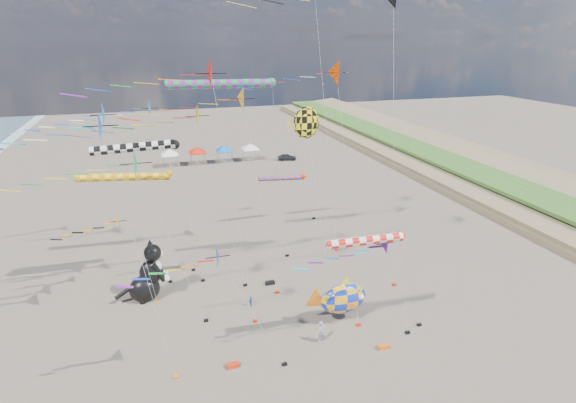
% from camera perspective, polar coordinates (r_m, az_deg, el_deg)
% --- Properties ---
extents(ground, '(260.00, 260.00, 0.00)m').
position_cam_1_polar(ground, '(32.94, 3.88, -22.65)').
color(ground, brown).
rests_on(ground, ground).
extents(delta_kite_0, '(9.84, 1.69, 9.16)m').
position_cam_1_polar(delta_kite_0, '(33.77, 11.09, -5.59)').
color(delta_kite_0, '#7018A1').
rests_on(delta_kite_0, ground).
extents(delta_kite_1, '(11.48, 2.50, 15.12)m').
position_cam_1_polar(delta_kite_1, '(33.55, -18.12, 4.02)').
color(delta_kite_1, '#209956').
rests_on(delta_kite_1, ground).
extents(delta_kite_2, '(9.15, 1.53, 7.79)m').
position_cam_1_polar(delta_kite_2, '(43.03, -22.00, -2.87)').
color(delta_kite_2, '#FFA51B').
rests_on(delta_kite_2, ground).
extents(delta_kite_4, '(12.77, 2.11, 17.50)m').
position_cam_1_polar(delta_kite_4, '(37.58, -14.05, 9.95)').
color(delta_kite_4, yellow).
rests_on(delta_kite_4, ground).
extents(delta_kite_5, '(10.27, 1.69, 10.47)m').
position_cam_1_polar(delta_kite_5, '(28.59, -11.23, -7.60)').
color(delta_kite_5, '#162EBE').
rests_on(delta_kite_5, ground).
extents(delta_kite_6, '(8.44, 2.16, 18.03)m').
position_cam_1_polar(delta_kite_6, '(36.96, -23.23, 9.69)').
color(delta_kite_6, blue).
rests_on(delta_kite_6, ground).
extents(delta_kite_7, '(10.91, 2.04, 16.49)m').
position_cam_1_polar(delta_kite_7, '(49.20, -18.23, 10.72)').
color(delta_kite_7, '#1684C8').
rests_on(delta_kite_7, ground).
extents(delta_kite_8, '(11.55, 2.22, 18.87)m').
position_cam_1_polar(delta_kite_8, '(35.71, -7.54, 12.04)').
color(delta_kite_8, orange).
rests_on(delta_kite_8, ground).
extents(delta_kite_9, '(12.75, 2.78, 20.61)m').
position_cam_1_polar(delta_kite_9, '(45.75, 5.03, 15.85)').
color(delta_kite_9, '#D63900').
rests_on(delta_kite_9, ground).
extents(delta_kite_10, '(12.10, 2.35, 21.31)m').
position_cam_1_polar(delta_kite_10, '(31.31, -12.83, 15.04)').
color(delta_kite_10, red).
rests_on(delta_kite_10, ground).
extents(delta_kite_12, '(8.80, 1.98, 18.94)m').
position_cam_1_polar(delta_kite_12, '(26.90, -23.64, 8.30)').
color(delta_kite_12, blue).
rests_on(delta_kite_12, ground).
extents(windsock_0, '(7.37, 0.70, 9.17)m').
position_cam_1_polar(windsock_0, '(32.51, 10.31, -4.92)').
color(windsock_0, red).
rests_on(windsock_0, ground).
extents(windsock_1, '(9.70, 0.74, 10.84)m').
position_cam_1_polar(windsock_1, '(43.23, -19.64, 2.92)').
color(windsock_1, orange).
rests_on(windsock_1, ground).
extents(windsock_2, '(11.36, 0.85, 18.80)m').
position_cam_1_polar(windsock_2, '(42.48, -7.99, 14.51)').
color(windsock_2, '#1A923B').
rests_on(windsock_2, ground).
extents(windsock_3, '(7.50, 0.66, 6.33)m').
position_cam_1_polar(windsock_3, '(55.58, -0.53, 2.99)').
color(windsock_3, red).
rests_on(windsock_3, ground).
extents(windsock_4, '(8.52, 0.81, 14.07)m').
position_cam_1_polar(windsock_4, '(40.06, -18.45, 6.49)').
color(windsock_4, black).
rests_on(windsock_4, ground).
extents(angelfish_kite, '(3.74, 3.02, 17.08)m').
position_cam_1_polar(angelfish_kite, '(37.33, 2.05, 9.76)').
color(angelfish_kite, yellow).
rests_on(angelfish_kite, ground).
extents(cat_inflatable, '(4.28, 2.41, 5.56)m').
position_cam_1_polar(cat_inflatable, '(42.34, -17.57, -8.42)').
color(cat_inflatable, black).
rests_on(cat_inflatable, ground).
extents(fish_inflatable, '(5.39, 2.37, 4.25)m').
position_cam_1_polar(fish_inflatable, '(37.92, 6.98, -12.11)').
color(fish_inflatable, '#132EBD').
rests_on(fish_inflatable, ground).
extents(person_adult, '(0.79, 0.71, 1.82)m').
position_cam_1_polar(person_adult, '(36.26, 4.29, -16.17)').
color(person_adult, '#948FA0').
rests_on(person_adult, ground).
extents(child_green, '(0.65, 0.55, 1.17)m').
position_cam_1_polar(child_green, '(40.60, 7.50, -12.47)').
color(child_green, '#25801F').
rests_on(child_green, ground).
extents(child_blue, '(0.57, 0.55, 0.95)m').
position_cam_1_polar(child_blue, '(40.65, -4.74, -12.49)').
color(child_blue, '#2A5D99').
rests_on(child_blue, ground).
extents(kite_bag_0, '(0.90, 0.44, 0.30)m').
position_cam_1_polar(kite_bag_0, '(36.73, 12.04, -17.57)').
color(kite_bag_0, '#DE5B12').
rests_on(kite_bag_0, ground).
extents(kite_bag_1, '(0.90, 0.44, 0.30)m').
position_cam_1_polar(kite_bag_1, '(43.87, -2.30, -10.28)').
color(kite_bag_1, black).
rests_on(kite_bag_1, ground).
extents(kite_bag_2, '(0.90, 0.44, 0.30)m').
position_cam_1_polar(kite_bag_2, '(34.62, -7.02, -19.94)').
color(kite_bag_2, red).
rests_on(kite_bag_2, ground).
extents(tent_row, '(19.20, 4.20, 3.80)m').
position_cam_1_polar(tent_row, '(85.27, -9.78, 6.84)').
color(tent_row, white).
rests_on(tent_row, ground).
extents(parked_car, '(3.90, 2.31, 1.24)m').
position_cam_1_polar(parked_car, '(86.90, -0.16, 5.67)').
color(parked_car, '#26262D').
rests_on(parked_car, ground).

